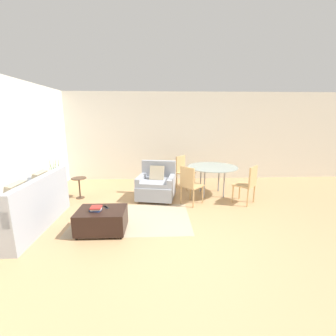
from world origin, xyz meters
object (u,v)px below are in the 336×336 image
object	(u,v)px
dining_chair_near_left	(190,183)
dining_chair_far_left	(183,170)
tv_remote_primary	(106,207)
side_table	(79,184)
armchair	(157,185)
dining_chair_near_right	(248,182)
potted_plant	(57,190)
couch	(27,210)
dining_table	(212,169)
ottoman	(102,220)
book_stack	(96,209)
tv_remote_secondary	(106,207)

from	to	relation	value
dining_chair_near_left	dining_chair_far_left	bearing A→B (deg)	90.00
tv_remote_primary	dining_chair_far_left	distance (m)	2.96
side_table	dining_chair_near_left	size ratio (longest dim) A/B	0.58
armchair	dining_chair_near_right	bearing A→B (deg)	-11.71
tv_remote_primary	potted_plant	distance (m)	2.30
couch	dining_chair_far_left	distance (m)	3.86
couch	dining_chair_near_right	xyz separation A→B (m)	(4.44, 0.97, 0.19)
dining_table	dining_chair_far_left	size ratio (longest dim) A/B	1.41
potted_plant	ottoman	bearing A→B (deg)	-48.74
dining_chair_near_left	dining_chair_near_right	size ratio (longest dim) A/B	1.00
tv_remote_primary	side_table	xyz separation A→B (m)	(-1.02, 1.65, -0.05)
dining_chair_near_left	dining_chair_near_right	xyz separation A→B (m)	(1.35, 0.00, 0.00)
dining_chair_near_left	dining_chair_near_right	bearing A→B (deg)	0.00
couch	book_stack	bearing A→B (deg)	-11.94
ottoman	tv_remote_secondary	size ratio (longest dim) A/B	6.09
dining_table	dining_chair_far_left	bearing A→B (deg)	135.00
tv_remote_secondary	side_table	bearing A→B (deg)	122.06
couch	dining_chair_near_right	bearing A→B (deg)	12.28
tv_remote_secondary	dining_chair_far_left	bearing A→B (deg)	56.10
dining_chair_near_left	dining_chair_far_left	size ratio (longest dim) A/B	1.00
tv_remote_secondary	dining_chair_near_right	xyz separation A→B (m)	(2.99, 1.10, 0.10)
couch	ottoman	size ratio (longest dim) A/B	2.36
armchair	potted_plant	size ratio (longest dim) A/B	0.95
potted_plant	side_table	distance (m)	0.59
armchair	dining_table	distance (m)	1.49
book_stack	dining_chair_far_left	size ratio (longest dim) A/B	0.23
dining_table	ottoman	bearing A→B (deg)	-141.70
potted_plant	dining_chair_far_left	xyz separation A→B (m)	(3.24, 0.81, 0.30)
ottoman	tv_remote_primary	bearing A→B (deg)	60.33
tv_remote_primary	potted_plant	bearing A→B (deg)	133.97
tv_remote_primary	dining_chair_far_left	size ratio (longest dim) A/B	0.16
couch	potted_plant	bearing A→B (deg)	95.55
book_stack	side_table	size ratio (longest dim) A/B	0.39
potted_plant	dining_chair_near_left	size ratio (longest dim) A/B	1.17
armchair	book_stack	size ratio (longest dim) A/B	4.94
dining_chair_near_left	book_stack	bearing A→B (deg)	-145.06
tv_remote_primary	dining_chair_far_left	world-z (taller)	dining_chair_far_left
side_table	ottoman	bearing A→B (deg)	-61.07
dining_chair_near_right	side_table	bearing A→B (deg)	172.33
tv_remote_secondary	dining_chair_near_right	bearing A→B (deg)	20.12
armchair	ottoman	world-z (taller)	armchair
book_stack	dining_chair_near_right	distance (m)	3.37
potted_plant	side_table	bearing A→B (deg)	-0.12
book_stack	potted_plant	bearing A→B (deg)	129.22
tv_remote_primary	dining_chair_near_left	bearing A→B (deg)	33.84
dining_chair_near_left	dining_table	bearing A→B (deg)	45.00
dining_chair_near_left	armchair	bearing A→B (deg)	150.05
dining_table	armchair	bearing A→B (deg)	-170.56
dining_table	dining_chair_near_right	world-z (taller)	dining_chair_near_right
ottoman	tv_remote_primary	world-z (taller)	tv_remote_primary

